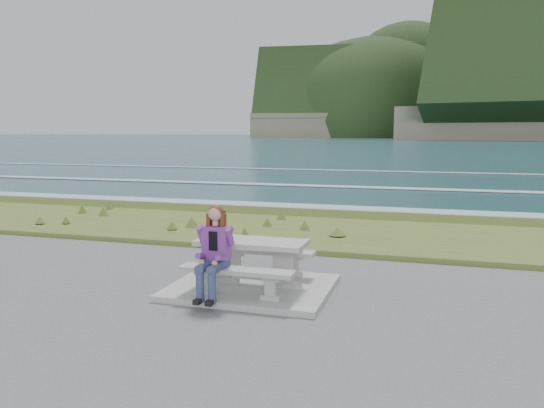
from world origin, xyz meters
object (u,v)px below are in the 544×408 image
object	(u,v)px
picnic_table	(252,250)
bench_seaward	(264,255)
bench_landward	(237,275)
seated_woman	(213,264)

from	to	relation	value
picnic_table	bench_seaward	xyz separation A→B (m)	(0.00, 0.70, -0.23)
bench_seaward	picnic_table	bearing A→B (deg)	-90.00
picnic_table	bench_landward	size ratio (longest dim) A/B	1.00
bench_seaward	seated_woman	size ratio (longest dim) A/B	1.28
picnic_table	bench_landward	xyz separation A→B (m)	(0.00, -0.70, -0.23)
bench_landward	bench_seaward	size ratio (longest dim) A/B	1.00
bench_landward	seated_woman	size ratio (longest dim) A/B	1.28
picnic_table	seated_woman	world-z (taller)	seated_woman
bench_landward	bench_seaward	distance (m)	1.40
bench_landward	bench_seaward	bearing A→B (deg)	90.00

